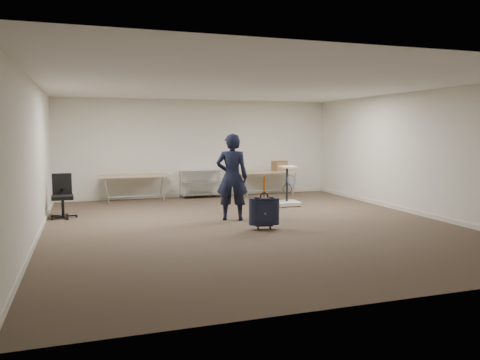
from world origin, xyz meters
name	(u,v)px	position (x,y,z in m)	size (l,w,h in m)	color
ground	(251,225)	(0.00, 0.00, 0.00)	(9.00, 9.00, 0.00)	#4B3C2E
room_shell	(231,212)	(0.00, 1.38, 0.05)	(8.00, 9.00, 9.00)	silver
folding_table_left	(135,177)	(-1.90, 3.95, 0.68)	(1.80, 0.75, 0.73)	tan
folding_table_right	(267,173)	(1.90, 3.95, 0.68)	(1.80, 0.75, 0.73)	tan
wire_shelf	(202,182)	(0.00, 4.20, 0.44)	(1.22, 0.47, 0.80)	silver
person	(232,177)	(-0.20, 0.66, 0.93)	(0.67, 0.44, 1.85)	black
suitcase	(264,212)	(0.10, -0.47, 0.35)	(0.41, 0.29, 1.04)	black
office_chair	(63,205)	(-3.66, 2.07, 0.29)	(0.59, 0.59, 0.97)	black
equipment_cart	(288,195)	(1.73, 2.05, 0.27)	(0.58, 0.58, 1.02)	beige
cardboard_box	(279,166)	(2.29, 3.93, 0.88)	(0.39, 0.29, 0.29)	#A4854C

